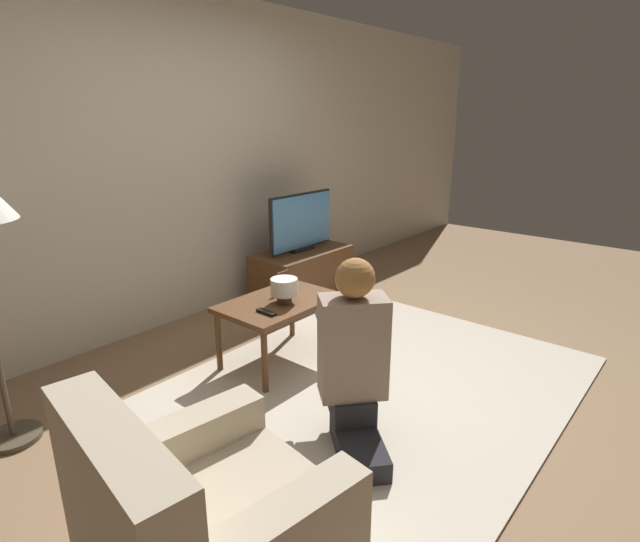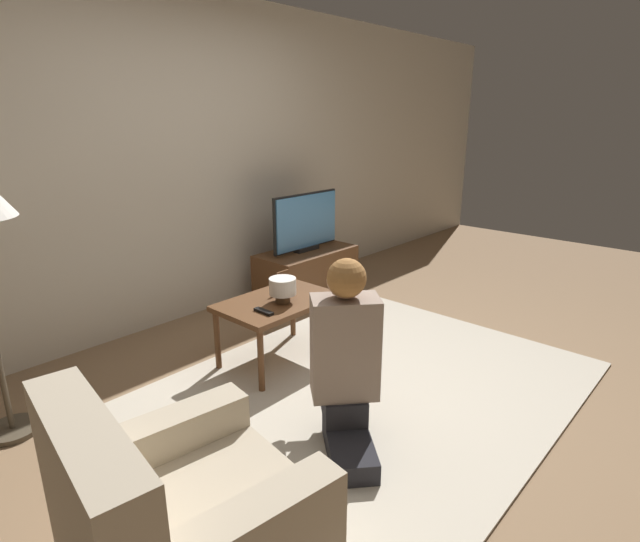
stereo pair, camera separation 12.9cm
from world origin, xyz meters
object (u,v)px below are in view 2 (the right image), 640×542
object	(u,v)px
coffee_table	(278,307)
table_lamp	(283,288)
tv	(306,222)
person_kneeling	(345,355)
armchair	(186,541)

from	to	relation	value
coffee_table	table_lamp	bearing A→B (deg)	-99.94
tv	person_kneeling	world-z (taller)	person_kneeling
tv	armchair	bearing A→B (deg)	-143.75
coffee_table	armchair	bearing A→B (deg)	-143.04
person_kneeling	armchair	bearing A→B (deg)	52.37
armchair	coffee_table	bearing A→B (deg)	-44.63
tv	coffee_table	xyz separation A→B (m)	(-1.10, -0.78, -0.31)
coffee_table	armchair	size ratio (longest dim) A/B	0.92
armchair	table_lamp	xyz separation A→B (m)	(1.47, 1.05, 0.27)
person_kneeling	table_lamp	distance (m)	0.92
tv	coffee_table	bearing A→B (deg)	-144.74
tv	armchair	size ratio (longest dim) A/B	0.92
tv	table_lamp	bearing A→B (deg)	-142.91
armchair	person_kneeling	xyz separation A→B (m)	(1.10, 0.21, 0.21)
person_kneeling	table_lamp	xyz separation A→B (m)	(0.37, 0.84, 0.06)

